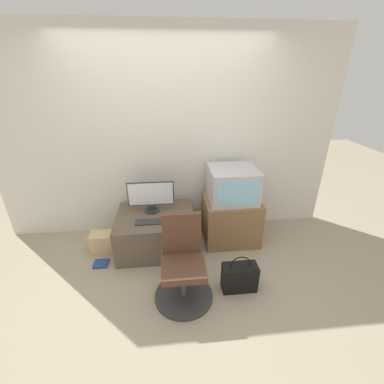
{
  "coord_description": "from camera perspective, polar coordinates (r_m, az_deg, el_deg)",
  "views": [
    {
      "loc": [
        -0.03,
        -1.94,
        2.08
      ],
      "look_at": [
        0.27,
        0.93,
        0.72
      ],
      "focal_mm": 24.0,
      "sensor_mm": 36.0,
      "label": 1
    }
  ],
  "objects": [
    {
      "name": "cardboard_box_lower",
      "position": [
        3.5,
        -19.31,
        -10.44
      ],
      "size": [
        0.28,
        0.2,
        0.25
      ],
      "color": "#D1B27F",
      "rests_on": "ground_plane"
    },
    {
      "name": "office_chair",
      "position": [
        2.62,
        -2.02,
        -16.54
      ],
      "size": [
        0.59,
        0.59,
        0.87
      ],
      "color": "#333333",
      "rests_on": "ground_plane"
    },
    {
      "name": "wall_back",
      "position": [
        3.36,
        -5.32,
        11.75
      ],
      "size": [
        4.4,
        0.05,
        2.6
      ],
      "color": "silver",
      "rests_on": "ground_plane"
    },
    {
      "name": "main_monitor",
      "position": [
        3.23,
        -9.1,
        -0.97
      ],
      "size": [
        0.57,
        0.18,
        0.4
      ],
      "color": "#2D2D2D",
      "rests_on": "desk"
    },
    {
      "name": "keyboard",
      "position": [
        3.08,
        -9.28,
        -6.54
      ],
      "size": [
        0.35,
        0.13,
        0.01
      ],
      "color": "#2D2D2D",
      "rests_on": "desk"
    },
    {
      "name": "ground_plane",
      "position": [
        2.85,
        -3.65,
        -21.73
      ],
      "size": [
        12.0,
        12.0,
        0.0
      ],
      "primitive_type": "plane",
      "color": "tan"
    },
    {
      "name": "handbag",
      "position": [
        2.84,
        10.5,
        -18.07
      ],
      "size": [
        0.36,
        0.17,
        0.42
      ],
      "color": "black",
      "rests_on": "ground_plane"
    },
    {
      "name": "desk",
      "position": [
        3.34,
        -7.95,
        -8.6
      ],
      "size": [
        0.95,
        0.78,
        0.47
      ],
      "color": "brown",
      "rests_on": "ground_plane"
    },
    {
      "name": "book",
      "position": [
        3.34,
        -19.58,
        -14.77
      ],
      "size": [
        0.17,
        0.15,
        0.02
      ],
      "color": "navy",
      "rests_on": "ground_plane"
    },
    {
      "name": "mouse",
      "position": [
        3.09,
        -4.57,
        -5.96
      ],
      "size": [
        0.06,
        0.04,
        0.03
      ],
      "color": "black",
      "rests_on": "desk"
    },
    {
      "name": "crt_tv",
      "position": [
        3.25,
        9.0,
        1.71
      ],
      "size": [
        0.59,
        0.55,
        0.41
      ],
      "color": "#B7B7BC",
      "rests_on": "side_stand"
    },
    {
      "name": "side_stand",
      "position": [
        3.46,
        8.56,
        -6.07
      ],
      "size": [
        0.7,
        0.58,
        0.59
      ],
      "color": "olive",
      "rests_on": "ground_plane"
    }
  ]
}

